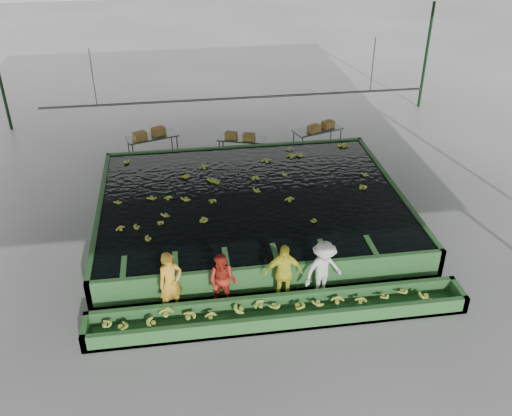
{
  "coord_description": "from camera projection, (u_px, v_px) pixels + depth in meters",
  "views": [
    {
      "loc": [
        -2.28,
        -14.71,
        10.21
      ],
      "look_at": [
        0.0,
        0.5,
        1.0
      ],
      "focal_mm": 40.0,
      "sensor_mm": 36.0,
      "label": 1
    }
  ],
  "objects": [
    {
      "name": "packing_table_mid",
      "position": [
        242.0,
        148.0,
        23.13
      ],
      "size": [
        2.03,
        1.31,
        0.86
      ],
      "primitive_type": null,
      "rotation": [
        0.0,
        0.0,
        -0.32
      ],
      "color": "#59605B",
      "rests_on": "ground"
    },
    {
      "name": "shed_posts",
      "position": [
        259.0,
        173.0,
        16.74
      ],
      "size": [
        20.0,
        22.0,
        5.0
      ],
      "primitive_type": null,
      "color": "black",
      "rests_on": "ground"
    },
    {
      "name": "rail_hanger_left",
      "position": [
        93.0,
        78.0,
        19.57
      ],
      "size": [
        0.04,
        0.04,
        2.0
      ],
      "primitive_type": "cylinder",
      "color": "#59605B",
      "rests_on": "shed_roof"
    },
    {
      "name": "packing_table_right",
      "position": [
        317.0,
        139.0,
        23.77
      ],
      "size": [
        2.21,
        1.42,
        0.93
      ],
      "primitive_type": null,
      "rotation": [
        0.0,
        0.0,
        0.31
      ],
      "color": "#59605B",
      "rests_on": "ground"
    },
    {
      "name": "cableway_rail",
      "position": [
        238.0,
        98.0,
        20.72
      ],
      "size": [
        0.08,
        0.08,
        14.0
      ],
      "primitive_type": "cylinder",
      "color": "#59605B",
      "rests_on": "shed_roof"
    },
    {
      "name": "shed_roof",
      "position": [
        259.0,
        91.0,
        15.45
      ],
      "size": [
        20.0,
        22.0,
        0.04
      ],
      "primitive_type": "cube",
      "color": "gray",
      "rests_on": "shed_posts"
    },
    {
      "name": "box_stack_right",
      "position": [
        321.0,
        129.0,
        23.47
      ],
      "size": [
        1.26,
        0.87,
        0.27
      ],
      "primitive_type": null,
      "rotation": [
        0.0,
        0.0,
        0.47
      ],
      "color": "olive",
      "rests_on": "packing_table_right"
    },
    {
      "name": "trough_bananas",
      "position": [
        279.0,
        308.0,
        14.76
      ],
      "size": [
        9.48,
        0.63,
        0.13
      ],
      "primitive_type": null,
      "color": "#B1C53B",
      "rests_on": "sorting_trough"
    },
    {
      "name": "floating_bananas",
      "position": [
        248.0,
        185.0,
        19.53
      ],
      "size": [
        8.78,
        5.99,
        0.12
      ],
      "primitive_type": null,
      "color": "#B1C53B",
      "rests_on": "tank_water"
    },
    {
      "name": "box_stack_mid",
      "position": [
        240.0,
        139.0,
        22.82
      ],
      "size": [
        1.23,
        0.74,
        0.26
      ],
      "primitive_type": null,
      "rotation": [
        0.0,
        0.0,
        -0.37
      ],
      "color": "olive",
      "rests_on": "packing_table_mid"
    },
    {
      "name": "flotation_tank",
      "position": [
        252.0,
        207.0,
        19.06
      ],
      "size": [
        10.0,
        8.0,
        0.9
      ],
      "primitive_type": null,
      "color": "#2D622C",
      "rests_on": "ground"
    },
    {
      "name": "worker_d",
      "position": [
        323.0,
        270.0,
        15.36
      ],
      "size": [
        1.29,
        0.99,
        1.77
      ],
      "primitive_type": "imported",
      "rotation": [
        0.0,
        0.0,
        0.33
      ],
      "color": "silver",
      "rests_on": "ground"
    },
    {
      "name": "worker_b",
      "position": [
        223.0,
        281.0,
        15.05
      ],
      "size": [
        0.98,
        0.89,
        1.64
      ],
      "primitive_type": "imported",
      "rotation": [
        0.0,
        0.0,
        -0.43
      ],
      "color": "red",
      "rests_on": "ground"
    },
    {
      "name": "box_stack_left",
      "position": [
        150.0,
        137.0,
        22.85
      ],
      "size": [
        1.36,
        0.94,
        0.29
      ],
      "primitive_type": null,
      "rotation": [
        0.0,
        0.0,
        0.48
      ],
      "color": "olive",
      "rests_on": "packing_table_left"
    },
    {
      "name": "rail_hanger_right",
      "position": [
        373.0,
        65.0,
        20.84
      ],
      "size": [
        0.04,
        0.04,
        2.0
      ],
      "primitive_type": "cylinder",
      "color": "#59605B",
      "rests_on": "shed_roof"
    },
    {
      "name": "tank_water",
      "position": [
        252.0,
        197.0,
        18.86
      ],
      "size": [
        9.7,
        7.7,
        0.0
      ],
      "primitive_type": "cube",
      "color": "black",
      "rests_on": "flotation_tank"
    },
    {
      "name": "packing_table_left",
      "position": [
        153.0,
        146.0,
        23.17
      ],
      "size": [
        2.18,
        1.38,
        0.93
      ],
      "primitive_type": null,
      "rotation": [
        0.0,
        0.0,
        0.3
      ],
      "color": "#59605B",
      "rests_on": "ground"
    },
    {
      "name": "ground",
      "position": [
        258.0,
        243.0,
        18.02
      ],
      "size": [
        80.0,
        80.0,
        0.0
      ],
      "primitive_type": "plane",
      "color": "gray",
      "rests_on": "ground"
    },
    {
      "name": "worker_a",
      "position": [
        171.0,
        283.0,
        14.83
      ],
      "size": [
        0.79,
        0.68,
        1.83
      ],
      "primitive_type": "imported",
      "rotation": [
        0.0,
        0.0,
        0.43
      ],
      "color": "gold",
      "rests_on": "ground"
    },
    {
      "name": "worker_c",
      "position": [
        283.0,
        273.0,
        15.21
      ],
      "size": [
        1.06,
        0.46,
        1.79
      ],
      "primitive_type": "imported",
      "rotation": [
        0.0,
        0.0,
        -0.02
      ],
      "color": "yellow",
      "rests_on": "ground"
    },
    {
      "name": "sorting_trough",
      "position": [
        279.0,
        313.0,
        14.84
      ],
      "size": [
        10.0,
        1.0,
        0.5
      ],
      "primitive_type": null,
      "color": "#2D622C",
      "rests_on": "ground"
    }
  ]
}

